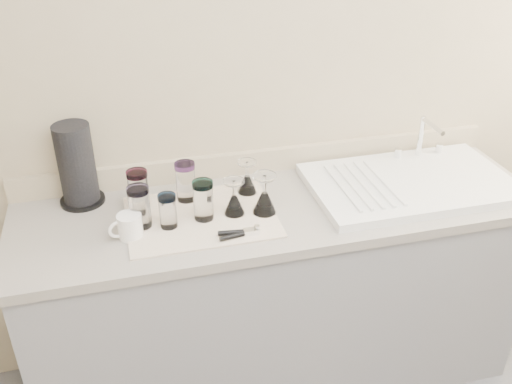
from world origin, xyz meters
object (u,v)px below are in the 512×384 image
object	(u,v)px
sink_unit	(410,182)
tumbler_purple	(186,181)
tumbler_teal	(139,190)
goblet_back_right	(247,182)
paper_towel_roll	(77,166)
goblet_front_left	(234,202)
goblet_front_right	(264,200)
tumbler_lavender	(203,200)
can_opener	(239,233)
white_mug	(129,226)
tumbler_blue	(168,211)
tumbler_magenta	(140,207)

from	to	relation	value
sink_unit	tumbler_purple	size ratio (longest dim) A/B	5.22
tumbler_teal	goblet_back_right	size ratio (longest dim) A/B	1.15
paper_towel_roll	goblet_front_left	bearing A→B (deg)	-23.85
sink_unit	goblet_front_left	world-z (taller)	sink_unit
goblet_front_left	goblet_front_right	size ratio (longest dim) A/B	0.89
tumbler_purple	goblet_front_right	size ratio (longest dim) A/B	0.99
tumbler_lavender	tumbler_teal	bearing A→B (deg)	149.37
goblet_front_left	can_opener	world-z (taller)	goblet_front_left
white_mug	tumbler_lavender	bearing A→B (deg)	9.34
goblet_front_left	goblet_front_right	world-z (taller)	goblet_front_right
goblet_front_left	can_opener	bearing A→B (deg)	-96.25
goblet_back_right	goblet_front_left	bearing A→B (deg)	-120.55
tumbler_lavender	goblet_front_right	distance (m)	0.23
sink_unit	goblet_front_right	xyz separation A→B (m)	(-0.63, -0.05, 0.04)
goblet_front_left	tumbler_purple	bearing A→B (deg)	136.91
sink_unit	tumbler_lavender	world-z (taller)	sink_unit
can_opener	goblet_front_left	bearing A→B (deg)	83.75
paper_towel_roll	tumbler_blue	bearing A→B (deg)	-41.75
goblet_front_right	tumbler_teal	bearing A→B (deg)	161.86
tumbler_blue	goblet_back_right	world-z (taller)	goblet_back_right
tumbler_teal	white_mug	distance (m)	0.19
goblet_front_right	tumbler_blue	bearing A→B (deg)	-178.91
paper_towel_roll	goblet_front_right	bearing A→B (deg)	-21.74
tumbler_magenta	goblet_front_left	world-z (taller)	tumbler_magenta
can_opener	tumbler_blue	bearing A→B (deg)	152.21
tumbler_purple	goblet_front_right	bearing A→B (deg)	-32.00
tumbler_magenta	paper_towel_roll	distance (m)	0.33
tumbler_magenta	white_mug	size ratio (longest dim) A/B	1.21
sink_unit	tumbler_magenta	distance (m)	1.09
tumbler_lavender	tumbler_blue	bearing A→B (deg)	-170.42
tumbler_purple	paper_towel_roll	size ratio (longest dim) A/B	0.49
tumbler_blue	goblet_front_right	distance (m)	0.36
tumbler_purple	white_mug	distance (m)	0.31
tumbler_lavender	paper_towel_roll	size ratio (longest dim) A/B	0.47
tumbler_teal	tumbler_blue	size ratio (longest dim) A/B	1.21
sink_unit	white_mug	xyz separation A→B (m)	(-1.14, -0.08, 0.03)
tumbler_teal	can_opener	size ratio (longest dim) A/B	1.06
tumbler_lavender	white_mug	distance (m)	0.28
sink_unit	tumbler_blue	world-z (taller)	sink_unit
tumbler_magenta	tumbler_blue	distance (m)	0.10
paper_towel_roll	tumbler_teal	bearing A→B (deg)	-28.72
sink_unit	tumbler_magenta	world-z (taller)	sink_unit
tumbler_purple	paper_towel_roll	xyz separation A→B (m)	(-0.40, 0.10, 0.07)
tumbler_blue	can_opener	world-z (taller)	tumbler_blue
goblet_back_right	tumbler_teal	bearing A→B (deg)	-177.80
can_opener	white_mug	xyz separation A→B (m)	(-0.37, 0.10, 0.03)
tumbler_lavender	can_opener	world-z (taller)	tumbler_lavender
tumbler_lavender	goblet_front_right	size ratio (longest dim) A/B	0.96
tumbler_blue	goblet_back_right	xyz separation A→B (m)	(0.33, 0.17, -0.02)
goblet_back_right	goblet_front_right	distance (m)	0.17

